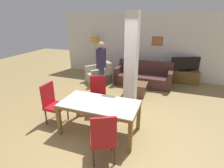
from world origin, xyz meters
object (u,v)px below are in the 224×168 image
Objects in this scene: dining_chair_near_right at (103,137)px; coffee_table at (136,89)px; tv_screen at (185,64)px; standing_person at (101,63)px; floor_lamp at (95,43)px; dining_table at (100,109)px; dining_chair_far_left at (98,93)px; dining_chair_head_left at (53,102)px; bottle at (130,80)px; sofa at (143,77)px; armchair at (99,75)px; tv_stand at (183,77)px.

coffee_table is at bearing 64.32° from dining_chair_near_right.
tv_screen is 0.61× the size of standing_person.
floor_lamp reaches higher than dining_chair_near_right.
dining_chair_far_left is (-0.43, 0.88, -0.06)m from dining_table.
dining_table is 1.70× the size of dining_chair_head_left.
floor_lamp is 0.95× the size of standing_person.
floor_lamp is at bearing -169.78° from dining_chair_head_left.
standing_person is (-0.51, 1.44, 0.48)m from dining_chair_far_left.
bottle is at bearing 25.48° from tv_screen.
coffee_table is at bearing 82.32° from dining_table.
dining_chair_far_left is 0.48× the size of sofa.
dining_chair_near_right is 0.61× the size of floor_lamp.
standing_person is at bearing 162.59° from armchair.
dining_chair_near_right is 0.86× the size of tv_stand.
coffee_table is at bearing -130.58° from tv_stand.
coffee_table is 1.49m from standing_person.
armchair reaches higher than dining_table.
armchair is at bearing 11.76° from sofa.
floor_lamp is (-3.89, -0.06, 0.64)m from tv_screen.
floor_lamp reaches higher than armchair.
tv_screen is at bearing -118.52° from armchair.
bottle is 0.24× the size of tv_stand.
sofa reaches higher than bottle.
dining_chair_far_left is 4.01m from tv_screen.
standing_person is (1.08, -1.78, -0.40)m from floor_lamp.
sofa is at bearing -15.92° from floor_lamp.
dining_chair_head_left is 1.37× the size of coffee_table.
dining_chair_near_right is at bearing -62.19° from dining_table.
bottle is at bearing 68.13° from dining_chair_near_right.
standing_person is at bearing -58.88° from floor_lamp.
bottle reaches higher than tv_stand.
tv_stand is 3.45m from standing_person.
dining_chair_head_left is 2.84m from coffee_table.
dining_chair_near_right is 0.95× the size of tv_screen.
standing_person reaches higher than dining_table.
sofa reaches higher than coffee_table.
tv_screen is 3.37m from standing_person.
tv_screen reaches higher than dining_chair_head_left.
tv_stand is at bearing 0.82° from floor_lamp.
floor_lamp reaches higher than coffee_table.
sofa is at bearing -153.56° from tv_stand.
armchair is (-0.93, 2.17, -0.25)m from dining_chair_far_left.
dining_chair_near_right is 3.45m from standing_person.
dining_chair_far_left is at bearing -63.76° from floor_lamp.
dining_table is 1.70× the size of dining_chair_far_left.
dining_chair_far_left is 3.70m from floor_lamp.
tv_screen is 0.64× the size of floor_lamp.
dining_table is at bearing -114.28° from tv_stand.
dining_table is at bearing 156.74° from armchair.
bottle is at bearing 88.84° from standing_person.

